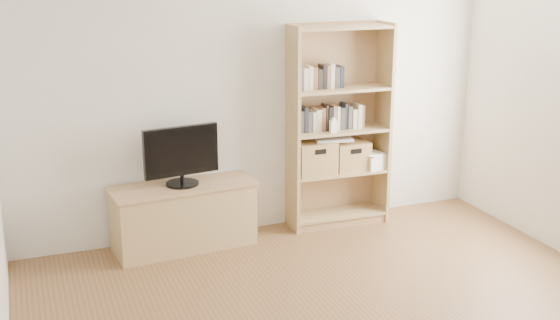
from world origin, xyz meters
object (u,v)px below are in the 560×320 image
basket_left (314,157)px  laptop (333,138)px  bookshelf (339,127)px  tv_stand (184,217)px  television (181,156)px  basket_right (350,155)px  baby_monitor (333,126)px

basket_left → laptop: bearing=-3.3°
bookshelf → basket_left: bookshelf is taller
bookshelf → laptop: 0.12m
tv_stand → laptop: laptop is taller
bookshelf → laptop: (-0.06, -0.01, -0.10)m
tv_stand → television: size_ratio=1.83×
basket_left → laptop: laptop is taller
bookshelf → basket_right: size_ratio=5.79×
baby_monitor → basket_left: (-0.15, 0.10, -0.31)m
basket_left → basket_right: 0.37m
baby_monitor → basket_right: (0.22, 0.09, -0.32)m
tv_stand → laptop: size_ratio=3.52×
television → basket_left: size_ratio=1.79×
basket_right → bookshelf: bearing=176.4°
laptop → television: bearing=-167.2°
bookshelf → baby_monitor: 0.15m
laptop → bookshelf: bearing=15.4°
television → basket_left: 1.27m
bookshelf → television: 1.52m
baby_monitor → basket_left: baby_monitor is taller
basket_left → basket_right: (0.37, -0.01, -0.02)m
basket_right → laptop: bearing=179.5°
tv_stand → basket_left: (1.26, 0.06, 0.40)m
tv_stand → basket_right: bearing=-3.5°
tv_stand → baby_monitor: baby_monitor is taller
television → basket_right: size_ratio=2.01×
television → laptop: television is taller
basket_right → laptop: size_ratio=0.95×
tv_stand → television: bearing=0.0°
tv_stand → basket_right: (1.63, 0.05, 0.39)m
bookshelf → television: size_ratio=2.88×
basket_left → tv_stand: bearing=-178.6°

